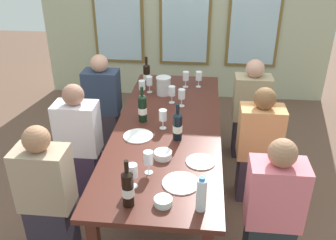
{
  "coord_description": "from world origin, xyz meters",
  "views": [
    {
      "loc": [
        0.29,
        -2.81,
        2.26
      ],
      "look_at": [
        0.0,
        0.0,
        0.79
      ],
      "focal_mm": 39.06,
      "sensor_mm": 36.0,
      "label": 1
    }
  ],
  "objects_px": {
    "wine_glass_1": "(182,94)",
    "seated_person_4": "(103,105)",
    "seated_person_3": "(272,213)",
    "white_plate_1": "(138,136)",
    "wine_glass_4": "(148,158)",
    "wine_glass_0": "(199,77)",
    "seated_person_0": "(79,144)",
    "wine_bottle_0": "(147,74)",
    "water_bottle": "(201,195)",
    "wine_bottle_2": "(178,126)",
    "white_plate_2": "(201,162)",
    "wine_glass_8": "(133,172)",
    "wine_glass_3": "(142,86)",
    "seated_person_2": "(47,197)",
    "wine_glass_6": "(149,81)",
    "wine_bottle_1": "(142,108)",
    "white_plate_0": "(181,183)",
    "wine_bottle_3": "(128,188)",
    "wine_glass_5": "(186,77)",
    "seated_person_1": "(258,148)",
    "seated_person_5": "(250,112)",
    "tasting_bowl_1": "(163,201)",
    "wine_glass_2": "(172,92)",
    "dining_table": "(168,132)",
    "tasting_bowl_0": "(163,79)",
    "tasting_bowl_2": "(163,155)",
    "wine_glass_7": "(163,116)"
  },
  "relations": [
    {
      "from": "wine_glass_1",
      "to": "seated_person_4",
      "type": "xyz_separation_m",
      "value": [
        -0.9,
        0.38,
        -0.34
      ]
    },
    {
      "from": "seated_person_3",
      "to": "seated_person_4",
      "type": "bearing_deg",
      "value": 135.51
    },
    {
      "from": "white_plate_1",
      "to": "wine_glass_4",
      "type": "xyz_separation_m",
      "value": [
        0.16,
        -0.5,
        0.12
      ]
    },
    {
      "from": "wine_glass_0",
      "to": "seated_person_0",
      "type": "xyz_separation_m",
      "value": [
        -1.05,
        -0.97,
        -0.33
      ]
    },
    {
      "from": "wine_bottle_0",
      "to": "water_bottle",
      "type": "bearing_deg",
      "value": -72.12
    },
    {
      "from": "water_bottle",
      "to": "seated_person_0",
      "type": "relative_size",
      "value": 0.22
    },
    {
      "from": "wine_bottle_2",
      "to": "white_plate_2",
      "type": "bearing_deg",
      "value": -58.45
    },
    {
      "from": "white_plate_2",
      "to": "wine_glass_8",
      "type": "distance_m",
      "value": 0.56
    },
    {
      "from": "wine_glass_3",
      "to": "seated_person_2",
      "type": "height_order",
      "value": "seated_person_2"
    },
    {
      "from": "wine_glass_1",
      "to": "wine_glass_6",
      "type": "relative_size",
      "value": 1.0
    },
    {
      "from": "wine_bottle_1",
      "to": "wine_bottle_2",
      "type": "distance_m",
      "value": 0.44
    },
    {
      "from": "white_plate_0",
      "to": "seated_person_4",
      "type": "relative_size",
      "value": 0.23
    },
    {
      "from": "wine_glass_1",
      "to": "wine_glass_4",
      "type": "distance_m",
      "value": 1.14
    },
    {
      "from": "wine_bottle_3",
      "to": "white_plate_1",
      "type": "bearing_deg",
      "value": 96.07
    },
    {
      "from": "wine_glass_5",
      "to": "seated_person_2",
      "type": "height_order",
      "value": "seated_person_2"
    },
    {
      "from": "wine_glass_0",
      "to": "wine_glass_3",
      "type": "bearing_deg",
      "value": -150.34
    },
    {
      "from": "seated_person_1",
      "to": "wine_glass_8",
      "type": "bearing_deg",
      "value": -135.9
    },
    {
      "from": "white_plate_2",
      "to": "seated_person_5",
      "type": "xyz_separation_m",
      "value": [
        0.51,
        1.34,
        -0.22
      ]
    },
    {
      "from": "wine_bottle_3",
      "to": "wine_glass_4",
      "type": "height_order",
      "value": "wine_bottle_3"
    },
    {
      "from": "wine_bottle_2",
      "to": "wine_bottle_3",
      "type": "bearing_deg",
      "value": -105.91
    },
    {
      "from": "tasting_bowl_1",
      "to": "seated_person_1",
      "type": "xyz_separation_m",
      "value": [
        0.73,
        1.09,
        -0.24
      ]
    },
    {
      "from": "white_plate_2",
      "to": "wine_bottle_1",
      "type": "xyz_separation_m",
      "value": [
        -0.53,
        0.61,
        0.12
      ]
    },
    {
      "from": "seated_person_4",
      "to": "wine_bottle_3",
      "type": "bearing_deg",
      "value": -70.06
    },
    {
      "from": "water_bottle",
      "to": "seated_person_5",
      "type": "bearing_deg",
      "value": 74.88
    },
    {
      "from": "white_plate_1",
      "to": "wine_glass_3",
      "type": "distance_m",
      "value": 0.83
    },
    {
      "from": "wine_bottle_2",
      "to": "wine_glass_2",
      "type": "height_order",
      "value": "wine_bottle_2"
    },
    {
      "from": "dining_table",
      "to": "seated_person_0",
      "type": "distance_m",
      "value": 0.82
    },
    {
      "from": "white_plate_0",
      "to": "wine_glass_1",
      "type": "height_order",
      "value": "wine_glass_1"
    },
    {
      "from": "tasting_bowl_0",
      "to": "seated_person_0",
      "type": "height_order",
      "value": "seated_person_0"
    },
    {
      "from": "white_plate_2",
      "to": "wine_bottle_0",
      "type": "height_order",
      "value": "wine_bottle_0"
    },
    {
      "from": "wine_bottle_3",
      "to": "water_bottle",
      "type": "relative_size",
      "value": 1.37
    },
    {
      "from": "seated_person_0",
      "to": "seated_person_1",
      "type": "xyz_separation_m",
      "value": [
        1.62,
        0.09,
        0.0
      ]
    },
    {
      "from": "white_plate_2",
      "to": "water_bottle",
      "type": "xyz_separation_m",
      "value": [
        0.01,
        -0.51,
        0.11
      ]
    },
    {
      "from": "wine_glass_2",
      "to": "seated_person_0",
      "type": "distance_m",
      "value": 1.01
    },
    {
      "from": "dining_table",
      "to": "tasting_bowl_2",
      "type": "distance_m",
      "value": 0.52
    },
    {
      "from": "dining_table",
      "to": "seated_person_2",
      "type": "height_order",
      "value": "seated_person_2"
    },
    {
      "from": "dining_table",
      "to": "wine_glass_6",
      "type": "bearing_deg",
      "value": 110.6
    },
    {
      "from": "wine_glass_8",
      "to": "wine_glass_7",
      "type": "bearing_deg",
      "value": 82.7
    },
    {
      "from": "wine_glass_1",
      "to": "seated_person_4",
      "type": "bearing_deg",
      "value": 157.08
    },
    {
      "from": "tasting_bowl_0",
      "to": "wine_glass_8",
      "type": "height_order",
      "value": "wine_glass_8"
    },
    {
      "from": "wine_bottle_3",
      "to": "wine_glass_0",
      "type": "xyz_separation_m",
      "value": [
        0.38,
        1.98,
        -0.01
      ]
    },
    {
      "from": "white_plate_2",
      "to": "wine_glass_5",
      "type": "bearing_deg",
      "value": 97.73
    },
    {
      "from": "wine_bottle_2",
      "to": "wine_glass_0",
      "type": "bearing_deg",
      "value": 83.04
    },
    {
      "from": "white_plate_1",
      "to": "wine_bottle_0",
      "type": "height_order",
      "value": "wine_bottle_0"
    },
    {
      "from": "seated_person_4",
      "to": "wine_glass_0",
      "type": "bearing_deg",
      "value": 7.0
    },
    {
      "from": "wine_glass_2",
      "to": "wine_glass_4",
      "type": "height_order",
      "value": "same"
    },
    {
      "from": "seated_person_2",
      "to": "seated_person_4",
      "type": "distance_m",
      "value": 1.59
    },
    {
      "from": "wine_glass_1",
      "to": "tasting_bowl_1",
      "type": "bearing_deg",
      "value": -90.53
    },
    {
      "from": "water_bottle",
      "to": "seated_person_0",
      "type": "height_order",
      "value": "seated_person_0"
    },
    {
      "from": "water_bottle",
      "to": "seated_person_4",
      "type": "bearing_deg",
      "value": 121.16
    }
  ]
}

